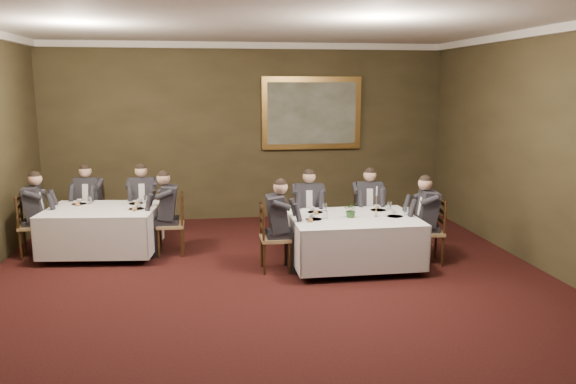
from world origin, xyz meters
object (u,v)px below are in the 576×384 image
object	(u,v)px
chair_main_backright	(367,231)
diner_main_endleft	(275,236)
diner_sec_endleft	(33,224)
candlestick	(376,205)
chair_main_endleft	(274,251)
painting	(312,113)
diner_main_backleft	(308,220)
centerpiece	(351,209)
chair_sec_endright	(172,237)
chair_sec_backright	(144,224)
diner_sec_backright	(143,211)
chair_sec_backleft	(91,224)
diner_main_backright	(368,217)
chair_sec_endleft	(34,238)
chair_main_endright	(428,245)
chair_main_backleft	(308,233)
diner_sec_backleft	(90,212)
diner_sec_endright	(170,223)
diner_main_endright	(428,230)
table_main	(353,237)
table_second	(102,228)

from	to	relation	value
chair_main_backright	diner_main_endleft	xyz separation A→B (m)	(-1.68, -0.97, 0.23)
diner_sec_endleft	candlestick	size ratio (longest dim) A/B	2.89
chair_main_endleft	painting	bearing A→B (deg)	160.33
diner_sec_endleft	diner_main_backleft	bearing A→B (deg)	78.57
centerpiece	painting	bearing A→B (deg)	89.25
chair_sec_endright	painting	world-z (taller)	painting
chair_sec_backright	diner_sec_backright	distance (m)	0.23
chair_sec_backleft	diner_main_backright	bearing A→B (deg)	177.32
chair_main_backright	chair_sec_endleft	bearing A→B (deg)	2.61
diner_main_backleft	diner_main_endleft	bearing A→B (deg)	60.20
painting	diner_sec_backright	bearing A→B (deg)	-156.91
chair_sec_backleft	chair_main_endright	bearing A→B (deg)	169.70
diner_main_endleft	chair_sec_endright	xyz separation A→B (m)	(-1.55, 1.04, -0.23)
chair_main_backleft	chair_main_endright	world-z (taller)	same
chair_sec_endleft	centerpiece	bearing A→B (deg)	67.84
chair_main_endleft	chair_sec_endright	world-z (taller)	same
diner_sec_endleft	centerpiece	world-z (taller)	diner_sec_endleft
chair_sec_backright	centerpiece	world-z (taller)	centerpiece
diner_main_backleft	diner_sec_backleft	xyz separation A→B (m)	(-3.66, 1.13, 0.00)
diner_sec_endright	candlestick	distance (m)	3.27
diner_main_endleft	chair_sec_backright	bearing A→B (deg)	-134.06
diner_main_endleft	diner_sec_endright	xyz separation A→B (m)	(-1.56, 1.04, 0.00)
chair_main_backleft	chair_sec_backleft	size ratio (longest dim) A/B	1.00
diner_main_backleft	painting	size ratio (longest dim) A/B	0.67
diner_main_backleft	chair_main_backright	distance (m)	1.03
painting	diner_main_endleft	bearing A→B (deg)	-109.26
chair_sec_backleft	chair_sec_endleft	world-z (taller)	same
diner_main_endleft	chair_sec_backright	distance (m)	2.88
diner_main_backright	chair_main_endright	world-z (taller)	diner_main_backright
diner_main_endleft	diner_main_endright	size ratio (longest dim) A/B	1.00
table_main	chair_main_endright	bearing A→B (deg)	0.03
diner_main_endright	chair_sec_backleft	size ratio (longest dim) A/B	1.35
chair_sec_backright	diner_main_endleft	bearing A→B (deg)	134.93
table_main	chair_main_backleft	size ratio (longest dim) A/B	1.87
centerpiece	diner_sec_endright	bearing A→B (deg)	158.45
chair_main_endright	chair_sec_endleft	distance (m)	6.21
table_second	chair_sec_endleft	size ratio (longest dim) A/B	1.86
diner_main_backleft	chair_sec_backleft	bearing A→B (deg)	-12.01
diner_main_backleft	diner_main_endright	size ratio (longest dim) A/B	1.00
chair_sec_endleft	diner_sec_endleft	bearing A→B (deg)	90.00
chair_sec_backright	chair_main_backleft	bearing A→B (deg)	158.24
chair_main_endright	diner_sec_backright	world-z (taller)	diner_sec_backright
diner_main_backleft	painting	world-z (taller)	painting
chair_main_endright	chair_sec_backright	distance (m)	4.86
chair_sec_endright	chair_sec_endleft	size ratio (longest dim) A/B	1.00
chair_main_backleft	diner_sec_backleft	world-z (taller)	diner_sec_backleft
diner_main_backright	chair_sec_backleft	bearing A→B (deg)	-7.77
table_second	diner_sec_endright	size ratio (longest dim) A/B	1.38
chair_sec_endleft	candlestick	size ratio (longest dim) A/B	2.15
chair_sec_backleft	chair_sec_backright	distance (m)	0.92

